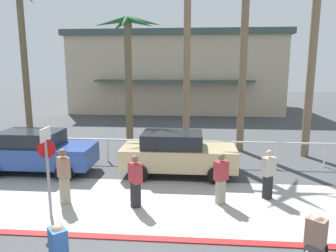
# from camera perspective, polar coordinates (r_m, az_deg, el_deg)

# --- Properties ---
(ground_plane) EXTENTS (80.00, 80.00, 0.00)m
(ground_plane) POSITION_cam_1_polar(r_m,az_deg,el_deg) (15.53, -0.87, -4.96)
(ground_plane) COLOR #424447
(sidewalk_strip) EXTENTS (44.00, 4.00, 0.02)m
(sidewalk_strip) POSITION_cam_1_polar(r_m,az_deg,el_deg) (10.10, -4.21, -13.77)
(sidewalk_strip) COLOR #ADAAA0
(sidewalk_strip) RESTS_ON ground
(curb_paint) EXTENTS (44.00, 0.24, 0.03)m
(curb_paint) POSITION_cam_1_polar(r_m,az_deg,el_deg) (8.35, -6.47, -19.38)
(curb_paint) COLOR maroon
(curb_paint) RESTS_ON ground
(building_backdrop) EXTENTS (19.38, 12.78, 7.26)m
(building_backdrop) POSITION_cam_1_polar(r_m,az_deg,el_deg) (32.61, 1.75, 9.74)
(building_backdrop) COLOR #BCAD8E
(building_backdrop) RESTS_ON ground
(rail_fence) EXTENTS (18.73, 0.08, 1.04)m
(rail_fence) POSITION_cam_1_polar(r_m,az_deg,el_deg) (13.87, -1.49, -3.30)
(rail_fence) COLOR white
(rail_fence) RESTS_ON ground
(stop_sign_bike_lane) EXTENTS (0.52, 0.56, 2.56)m
(stop_sign_bike_lane) POSITION_cam_1_polar(r_m,az_deg,el_deg) (9.31, -20.94, -5.68)
(stop_sign_bike_lane) COLOR gray
(stop_sign_bike_lane) RESTS_ON ground
(palm_tree_1) EXTENTS (3.58, 3.17, 8.54)m
(palm_tree_1) POSITION_cam_1_polar(r_m,az_deg,el_deg) (20.05, -24.90, 16.22)
(palm_tree_1) COLOR brown
(palm_tree_1) RESTS_ON ground
(palm_tree_2) EXTENTS (3.41, 2.83, 6.64)m
(palm_tree_2) POSITION_cam_1_polar(r_m,az_deg,el_deg) (16.27, -7.23, 13.81)
(palm_tree_2) COLOR brown
(palm_tree_2) RESTS_ON ground
(palm_tree_3) EXTENTS (3.69, 3.47, 9.34)m
(palm_tree_3) POSITION_cam_1_polar(r_m,az_deg,el_deg) (16.94, 3.52, 19.33)
(palm_tree_3) COLOR #846B4C
(palm_tree_3) RESTS_ON ground
(palm_tree_4) EXTENTS (3.09, 3.60, 9.00)m
(palm_tree_4) POSITION_cam_1_polar(r_m,az_deg,el_deg) (16.16, 13.58, 19.77)
(palm_tree_4) COLOR #756047
(palm_tree_4) RESTS_ON ground
(palm_tree_5) EXTENTS (3.03, 3.08, 9.56)m
(palm_tree_5) POSITION_cam_1_polar(r_m,az_deg,el_deg) (16.11, 25.28, 19.89)
(palm_tree_5) COLOR #756047
(palm_tree_5) RESTS_ON ground
(car_blue_1) EXTENTS (4.40, 2.02, 1.69)m
(car_blue_1) POSITION_cam_1_polar(r_m,az_deg,el_deg) (13.65, -22.53, -4.22)
(car_blue_1) COLOR #284793
(car_blue_1) RESTS_ON ground
(car_tan_2) EXTENTS (4.40, 2.02, 1.69)m
(car_tan_2) POSITION_cam_1_polar(r_m,az_deg,el_deg) (12.33, 1.66, -4.93)
(car_tan_2) COLOR tan
(car_tan_2) RESTS_ON ground
(pedestrian_0) EXTENTS (0.48, 0.44, 1.61)m
(pedestrian_0) POSITION_cam_1_polar(r_m,az_deg,el_deg) (10.68, 17.58, -8.65)
(pedestrian_0) COLOR #232326
(pedestrian_0) RESTS_ON ground
(pedestrian_1) EXTENTS (0.47, 0.47, 1.62)m
(pedestrian_1) POSITION_cam_1_polar(r_m,az_deg,el_deg) (9.65, -5.88, -10.28)
(pedestrian_1) COLOR #232326
(pedestrian_1) RESTS_ON ground
(pedestrian_2) EXTENTS (0.48, 0.45, 1.61)m
(pedestrian_2) POSITION_cam_1_polar(r_m,az_deg,el_deg) (9.96, 9.49, -9.73)
(pedestrian_2) COLOR gray
(pedestrian_2) RESTS_ON ground
(pedestrian_3) EXTENTS (0.47, 0.46, 1.75)m
(pedestrian_3) POSITION_cam_1_polar(r_m,az_deg,el_deg) (10.32, -18.19, -8.97)
(pedestrian_3) COLOR gray
(pedestrian_3) RESTS_ON ground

